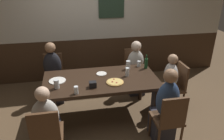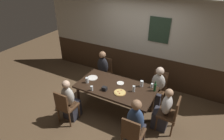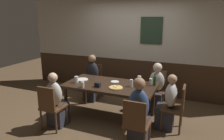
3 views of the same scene
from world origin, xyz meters
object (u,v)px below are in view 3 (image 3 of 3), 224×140
Objects in this scene: chair_right_far at (157,87)px; person_left_far at (92,81)px; chair_right_near at (136,122)px; pint_glass_pale at (76,80)px; dining_table at (110,88)px; person_right_far at (156,91)px; beer_bottle_green at (155,81)px; pint_glass_stout at (139,80)px; highball_clear at (83,85)px; chair_left_near at (51,105)px; person_head_east at (168,106)px; chair_head_east at (177,105)px; person_right_near at (139,117)px; beer_glass_tall at (151,81)px; plate_white_small at (115,82)px; chair_left_far at (95,79)px; tumbler_short at (131,83)px; condiment_caddy at (98,85)px; person_left_near at (56,104)px; pizza at (116,87)px; plate_white_large at (82,79)px.

chair_right_far is 1.66m from person_left_far.
chair_right_near is 6.23× the size of pint_glass_pale.
dining_table is at bearing -132.67° from chair_right_far.
dining_table is at bearing -138.45° from person_right_far.
person_right_far is 0.59m from beer_bottle_green.
dining_table is 12.00× the size of pint_glass_stout.
chair_right_far is at bearing 46.11° from highball_clear.
highball_clear is (-1.24, -1.29, 0.30)m from chair_right_far.
chair_left_near is 2.44m from chair_right_far.
chair_head_east is at bearing 0.00° from person_head_east.
person_right_near is at bearing -41.67° from dining_table.
person_right_far reaches higher than beer_glass_tall.
chair_left_far is at bearing 140.41° from plate_white_small.
beer_glass_tall is (-0.42, 0.39, 0.33)m from person_head_east.
highball_clear is at bearing -72.45° from chair_left_far.
condiment_caddy is (-0.61, -0.28, -0.02)m from tumbler_short.
person_left_near is at bearing -90.00° from person_left_far.
pint_glass_stout is (1.37, -0.59, 0.31)m from chair_left_far.
chair_head_east is 1.20m from pizza.
chair_right_far reaches higher than beer_glass_tall.
pint_glass_stout is at bearing 105.33° from person_right_near.
person_right_near is (0.00, 0.16, 0.01)m from chair_right_near.
person_left_far is 1.05m from plate_white_small.
person_head_east is (2.01, 0.73, -0.01)m from person_left_near.
pint_glass_stout is at bearing -160.07° from beer_glass_tall.
highball_clear is 0.74m from plate_white_small.
chair_right_near is 1.27m from pint_glass_stout.
plate_white_large is (-1.53, -0.84, 0.25)m from chair_right_far.
person_left_near is 4.10× the size of plate_white_large.
pizza is (1.02, 0.72, 0.26)m from chair_left_near.
plate_white_large is at bearing 122.22° from highball_clear.
tumbler_short is at bearing -20.47° from plate_white_small.
tumbler_short is 0.45m from plate_white_small.
plate_white_large is (0.12, -0.84, 0.25)m from chair_left_far.
person_left_far reaches higher than person_left_near.
dining_table is 7.34× the size of beer_bottle_green.
chair_left_far is 1.65m from chair_right_far.
person_left_far is 7.51× the size of pint_glass_stout.
plate_white_small is at bearing 9.60° from plate_white_large.
chair_left_far is at bearing 90.00° from person_left_near.
chair_left_near is 0.74× the size of person_right_near.
person_right_far is at bearing 41.55° from dining_table.
highball_clear is at bearing 164.77° from person_right_near.
pint_glass_pale is 0.24m from plate_white_large.
highball_clear is (-1.61, -0.40, 0.34)m from person_head_east.
person_left_far is at bearing 162.57° from pint_glass_stout.
chair_right_near reaches higher than plate_white_large.
chair_left_far reaches higher than dining_table.
person_head_east is 1.20m from plate_white_small.
pint_glass_pale is (-2.05, -0.18, 0.30)m from chair_head_east.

